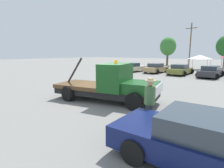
{
  "coord_description": "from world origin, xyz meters",
  "views": [
    {
      "loc": [
        6.66,
        -7.54,
        2.78
      ],
      "look_at": [
        0.5,
        0.0,
        1.05
      ],
      "focal_mm": 28.0,
      "sensor_mm": 36.0,
      "label": 1
    }
  ],
  "objects_px": {
    "person_near_truck": "(150,98)",
    "utility_pole": "(190,44)",
    "parked_car_cream": "(132,68)",
    "tree_center": "(168,47)",
    "foreground_car": "(220,146)",
    "parked_car_charcoal": "(211,72)",
    "parked_car_tan": "(156,68)",
    "canopy_tent_white": "(200,57)",
    "parked_car_olive": "(180,70)",
    "tow_truck": "(111,85)"
  },
  "relations": [
    {
      "from": "parked_car_charcoal",
      "to": "tow_truck",
      "type": "bearing_deg",
      "value": 172.53
    },
    {
      "from": "parked_car_cream",
      "to": "parked_car_tan",
      "type": "height_order",
      "value": "same"
    },
    {
      "from": "parked_car_charcoal",
      "to": "tree_center",
      "type": "bearing_deg",
      "value": 37.47
    },
    {
      "from": "foreground_car",
      "to": "tree_center",
      "type": "height_order",
      "value": "tree_center"
    },
    {
      "from": "canopy_tent_white",
      "to": "foreground_car",
      "type": "bearing_deg",
      "value": -76.12
    },
    {
      "from": "person_near_truck",
      "to": "utility_pole",
      "type": "xyz_separation_m",
      "value": [
        -7.97,
        33.31,
        3.59
      ]
    },
    {
      "from": "parked_car_tan",
      "to": "tree_center",
      "type": "height_order",
      "value": "tree_center"
    },
    {
      "from": "parked_car_cream",
      "to": "parked_car_tan",
      "type": "relative_size",
      "value": 1.04
    },
    {
      "from": "parked_car_olive",
      "to": "canopy_tent_white",
      "type": "xyz_separation_m",
      "value": [
        0.11,
        9.28,
        1.47
      ]
    },
    {
      "from": "foreground_car",
      "to": "parked_car_olive",
      "type": "bearing_deg",
      "value": 107.47
    },
    {
      "from": "tow_truck",
      "to": "parked_car_charcoal",
      "type": "height_order",
      "value": "tow_truck"
    },
    {
      "from": "tow_truck",
      "to": "foreground_car",
      "type": "distance_m",
      "value": 6.66
    },
    {
      "from": "parked_car_cream",
      "to": "utility_pole",
      "type": "height_order",
      "value": "utility_pole"
    },
    {
      "from": "foreground_car",
      "to": "parked_car_olive",
      "type": "height_order",
      "value": "same"
    },
    {
      "from": "tow_truck",
      "to": "parked_car_cream",
      "type": "relative_size",
      "value": 1.39
    },
    {
      "from": "person_near_truck",
      "to": "utility_pole",
      "type": "distance_m",
      "value": 34.43
    },
    {
      "from": "person_near_truck",
      "to": "parked_car_olive",
      "type": "height_order",
      "value": "person_near_truck"
    },
    {
      "from": "person_near_truck",
      "to": "parked_car_olive",
      "type": "distance_m",
      "value": 17.98
    },
    {
      "from": "person_near_truck",
      "to": "parked_car_cream",
      "type": "height_order",
      "value": "person_near_truck"
    },
    {
      "from": "tow_truck",
      "to": "foreground_car",
      "type": "bearing_deg",
      "value": -42.33
    },
    {
      "from": "foreground_car",
      "to": "parked_car_charcoal",
      "type": "xyz_separation_m",
      "value": [
        -3.45,
        18.37,
        -0.0
      ]
    },
    {
      "from": "parked_car_olive",
      "to": "canopy_tent_white",
      "type": "bearing_deg",
      "value": -0.92
    },
    {
      "from": "tree_center",
      "to": "parked_car_tan",
      "type": "bearing_deg",
      "value": -73.25
    },
    {
      "from": "utility_pole",
      "to": "parked_car_cream",
      "type": "bearing_deg",
      "value": -100.63
    },
    {
      "from": "parked_car_charcoal",
      "to": "canopy_tent_white",
      "type": "relative_size",
      "value": 1.62
    },
    {
      "from": "foreground_car",
      "to": "canopy_tent_white",
      "type": "xyz_separation_m",
      "value": [
        -6.93,
        28.04,
        1.46
      ]
    },
    {
      "from": "foreground_car",
      "to": "tree_center",
      "type": "xyz_separation_m",
      "value": [
        -15.18,
        34.54,
        3.56
      ]
    },
    {
      "from": "parked_car_olive",
      "to": "tree_center",
      "type": "relative_size",
      "value": 0.77
    },
    {
      "from": "foreground_car",
      "to": "canopy_tent_white",
      "type": "relative_size",
      "value": 1.8
    },
    {
      "from": "parked_car_tan",
      "to": "canopy_tent_white",
      "type": "height_order",
      "value": "canopy_tent_white"
    },
    {
      "from": "parked_car_olive",
      "to": "tow_truck",
      "type": "bearing_deg",
      "value": -175.94
    },
    {
      "from": "parked_car_tan",
      "to": "utility_pole",
      "type": "height_order",
      "value": "utility_pole"
    },
    {
      "from": "foreground_car",
      "to": "parked_car_charcoal",
      "type": "height_order",
      "value": "same"
    },
    {
      "from": "parked_car_cream",
      "to": "parked_car_tan",
      "type": "bearing_deg",
      "value": -62.2
    },
    {
      "from": "tow_truck",
      "to": "utility_pole",
      "type": "height_order",
      "value": "utility_pole"
    },
    {
      "from": "tow_truck",
      "to": "person_near_truck",
      "type": "height_order",
      "value": "tow_truck"
    },
    {
      "from": "canopy_tent_white",
      "to": "utility_pole",
      "type": "xyz_separation_m",
      "value": [
        -3.54,
        6.62,
        2.58
      ]
    },
    {
      "from": "parked_car_olive",
      "to": "person_near_truck",
      "type": "bearing_deg",
      "value": -165.65
    },
    {
      "from": "parked_car_cream",
      "to": "tree_center",
      "type": "distance_m",
      "value": 17.4
    },
    {
      "from": "tow_truck",
      "to": "parked_car_cream",
      "type": "bearing_deg",
      "value": 104.44
    },
    {
      "from": "tow_truck",
      "to": "parked_car_charcoal",
      "type": "relative_size",
      "value": 1.32
    },
    {
      "from": "foreground_car",
      "to": "person_near_truck",
      "type": "bearing_deg",
      "value": 148.37
    },
    {
      "from": "parked_car_olive",
      "to": "canopy_tent_white",
      "type": "height_order",
      "value": "canopy_tent_white"
    },
    {
      "from": "foreground_car",
      "to": "tree_center",
      "type": "distance_m",
      "value": 37.89
    },
    {
      "from": "parked_car_charcoal",
      "to": "canopy_tent_white",
      "type": "xyz_separation_m",
      "value": [
        -3.48,
        9.67,
        1.47
      ]
    },
    {
      "from": "person_near_truck",
      "to": "utility_pole",
      "type": "height_order",
      "value": "utility_pole"
    },
    {
      "from": "parked_car_tan",
      "to": "parked_car_charcoal",
      "type": "relative_size",
      "value": 0.91
    },
    {
      "from": "foreground_car",
      "to": "person_near_truck",
      "type": "distance_m",
      "value": 2.89
    },
    {
      "from": "parked_car_tan",
      "to": "tow_truck",
      "type": "bearing_deg",
      "value": -161.66
    },
    {
      "from": "parked_car_cream",
      "to": "utility_pole",
      "type": "distance_m",
      "value": 17.86
    }
  ]
}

